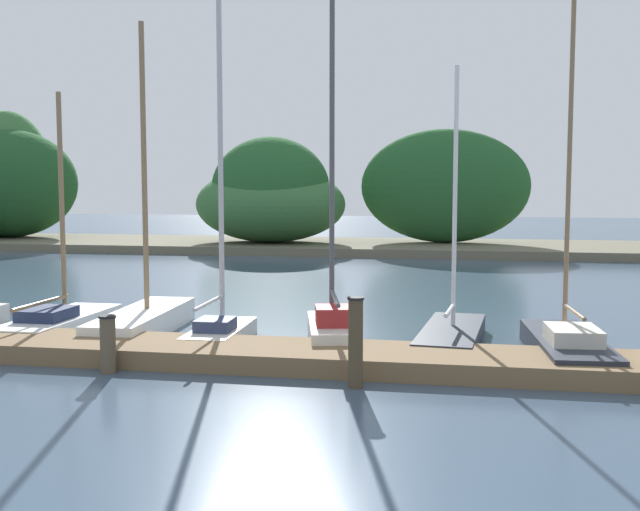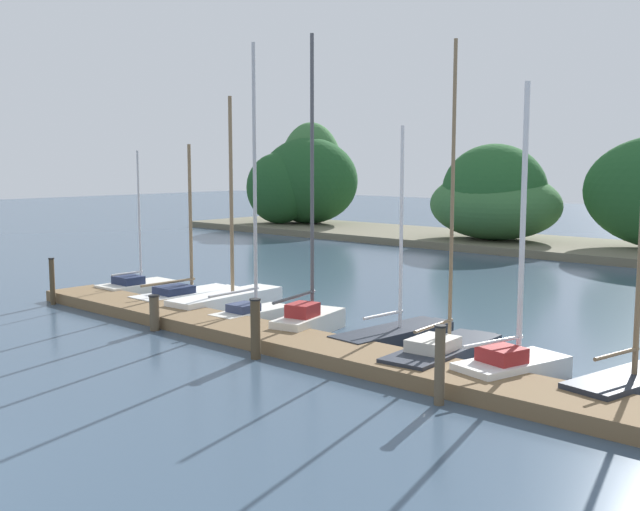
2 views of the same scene
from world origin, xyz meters
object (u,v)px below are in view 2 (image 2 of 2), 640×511
sailboat_1 (188,294)px  sailboat_8 (632,377)px  sailboat_3 (253,305)px  mooring_piling_2 (255,329)px  mooring_piling_1 (154,313)px  sailboat_7 (514,362)px  mooring_piling_3 (440,365)px  sailboat_6 (445,349)px  sailboat_0 (138,286)px  sailboat_5 (397,332)px  sailboat_2 (230,297)px  sailboat_4 (310,315)px  mooring_piling_0 (52,281)px

sailboat_1 → sailboat_8: 14.99m
sailboat_3 → mooring_piling_2: sailboat_3 is taller
mooring_piling_1 → sailboat_7: bearing=13.1°
mooring_piling_2 → mooring_piling_3: mooring_piling_3 is taller
sailboat_6 → sailboat_0: bearing=83.7°
sailboat_5 → sailboat_8: (6.34, -0.62, 0.14)m
mooring_piling_1 → mooring_piling_3: mooring_piling_3 is taller
sailboat_0 → sailboat_1: (2.59, 0.22, 0.01)m
sailboat_2 → sailboat_7: 10.86m
mooring_piling_2 → mooring_piling_3: (5.23, 0.04, 0.06)m
sailboat_1 → sailboat_2: bearing=-82.3°
sailboat_5 → sailboat_7: sailboat_7 is taller
sailboat_4 → sailboat_3: bearing=76.8°
sailboat_0 → sailboat_1: bearing=-84.9°
sailboat_3 → mooring_piling_0: (-6.93, -2.67, 0.28)m
sailboat_7 → mooring_piling_2: (-5.55, -2.49, 0.31)m
sailboat_3 → sailboat_5: sailboat_3 is taller
mooring_piling_0 → sailboat_5: bearing=16.8°
mooring_piling_0 → mooring_piling_1: (5.75, -0.02, -0.28)m
mooring_piling_3 → mooring_piling_2: bearing=-179.5°
sailboat_3 → mooring_piling_1: (-1.18, -2.69, -0.00)m
sailboat_1 → sailboat_3: (3.94, -0.63, 0.22)m
mooring_piling_1 → mooring_piling_3: 9.62m
sailboat_1 → mooring_piling_1: (2.76, -3.32, 0.22)m
sailboat_3 → mooring_piling_3: (8.43, -2.84, 0.29)m
sailboat_3 → mooring_piling_1: size_ratio=8.05×
sailboat_0 → mooring_piling_2: size_ratio=3.47×
mooring_piling_0 → mooring_piling_1: mooring_piling_0 is taller
sailboat_4 → mooring_piling_0: size_ratio=5.18×
sailboat_0 → sailboat_5: 11.23m
sailboat_4 → mooring_piling_2: size_ratio=5.50×
sailboat_6 → mooring_piling_1: (-8.01, -2.57, 0.17)m
sailboat_5 → mooring_piling_0: sailboat_5 is taller
sailboat_5 → mooring_piling_3: 5.27m
mooring_piling_1 → sailboat_3: bearing=66.4°
sailboat_3 → mooring_piling_3: size_ratio=5.10×
sailboat_1 → mooring_piling_0: (-2.99, -3.30, 0.49)m
mooring_piling_1 → sailboat_2: bearing=103.4°
sailboat_5 → mooring_piling_3: size_ratio=3.55×
sailboat_2 → mooring_piling_3: 11.11m
sailboat_6 → sailboat_8: sailboat_6 is taller
sailboat_3 → sailboat_4: sailboat_3 is taller
sailboat_4 → mooring_piling_1: (-3.51, -2.68, -0.00)m
sailboat_0 → mooring_piling_3: 15.31m
sailboat_3 → sailboat_6: size_ratio=1.08×
mooring_piling_0 → mooring_piling_2: bearing=-1.2°
sailboat_2 → mooring_piling_0: (-4.90, -3.54, 0.42)m
sailboat_4 → sailboat_8: size_ratio=1.17×
mooring_piling_0 → mooring_piling_3: bearing=-0.6°
sailboat_6 → sailboat_7: bearing=-101.8°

